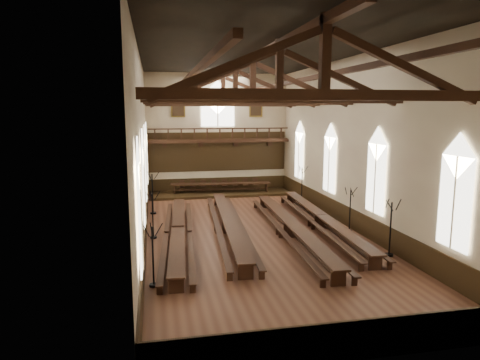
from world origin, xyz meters
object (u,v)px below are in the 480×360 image
(dais, at_px, (221,193))
(candelabrum_right_near, at_px, (390,239))
(refectory_row_a, at_px, (178,230))
(high_table, at_px, (221,184))
(candelabrum_left_mid, at_px, (153,224))
(candelabrum_left_near, at_px, (153,267))
(candelabrum_left_far, at_px, (153,201))
(refectory_row_c, at_px, (291,226))
(candelabrum_right_mid, at_px, (350,218))
(refectory_row_d, at_px, (322,218))
(candelabrum_right_far, at_px, (302,191))
(refectory_row_b, at_px, (229,222))

(dais, relative_size, candelabrum_right_near, 4.09)
(refectory_row_a, relative_size, high_table, 1.75)
(high_table, relative_size, candelabrum_left_mid, 3.17)
(high_table, height_order, candelabrum_left_near, candelabrum_left_near)
(candelabrum_left_far, height_order, candelabrum_right_near, candelabrum_left_far)
(refectory_row_c, distance_m, dais, 12.63)
(candelabrum_right_near, height_order, candelabrum_right_mid, candelabrum_right_near)
(dais, distance_m, candelabrum_right_mid, 13.54)
(refectory_row_a, bearing_deg, candelabrum_left_far, 101.96)
(refectory_row_d, xyz_separation_m, candelabrum_right_near, (1.20, -5.42, 0.27))
(dais, height_order, candelabrum_right_mid, candelabrum_right_mid)
(dais, bearing_deg, candelabrum_right_far, -37.01)
(refectory_row_d, distance_m, candelabrum_left_far, 11.32)
(refectory_row_d, distance_m, candelabrum_left_near, 12.05)
(refectory_row_a, xyz_separation_m, refectory_row_d, (8.56, 0.82, 0.02))
(candelabrum_left_mid, height_order, candelabrum_right_near, candelabrum_right_near)
(refectory_row_b, relative_size, high_table, 1.81)
(candelabrum_left_mid, bearing_deg, dais, 64.12)
(high_table, distance_m, candelabrum_left_mid, 12.70)
(refectory_row_c, relative_size, candelabrum_left_mid, 5.66)
(candelabrum_left_far, relative_size, candelabrum_right_near, 1.03)
(refectory_row_a, relative_size, candelabrum_left_near, 5.60)
(refectory_row_d, xyz_separation_m, candelabrum_left_near, (-9.90, -6.86, 0.22))
(high_table, bearing_deg, refectory_row_a, -109.30)
(high_table, bearing_deg, refectory_row_d, -68.74)
(refectory_row_a, relative_size, candelabrum_left_far, 5.05)
(candelabrum_right_far, bearing_deg, candelabrum_right_near, -90.00)
(refectory_row_a, relative_size, refectory_row_c, 0.98)
(candelabrum_left_near, xyz_separation_m, candelabrum_left_mid, (-0.00, 6.63, 0.01))
(candelabrum_right_near, bearing_deg, refectory_row_a, 154.77)
(candelabrum_left_near, bearing_deg, candelabrum_right_near, 7.40)
(candelabrum_left_near, relative_size, candelabrum_left_mid, 0.99)
(candelabrum_left_mid, distance_m, candelabrum_right_near, 12.25)
(candelabrum_left_near, bearing_deg, candelabrum_left_mid, 90.00)
(candelabrum_right_far, bearing_deg, candelabrum_left_near, -128.67)
(refectory_row_b, xyz_separation_m, high_table, (1.28, 11.01, 0.27))
(refectory_row_a, xyz_separation_m, refectory_row_b, (2.93, 1.00, 0.04))
(candelabrum_right_mid, bearing_deg, refectory_row_b, 169.08)
(refectory_row_d, distance_m, candelabrum_left_mid, 9.90)
(refectory_row_a, relative_size, candelabrum_right_near, 5.21)
(dais, bearing_deg, candelabrum_left_mid, -115.88)
(dais, xyz_separation_m, candelabrum_left_near, (-5.54, -18.06, 0.69))
(refectory_row_a, distance_m, refectory_row_c, 6.22)
(refectory_row_c, distance_m, candelabrum_left_far, 10.12)
(refectory_row_c, bearing_deg, candelabrum_left_far, 138.18)
(candelabrum_left_mid, bearing_deg, refectory_row_c, -7.82)
(refectory_row_b, distance_m, candelabrum_left_far, 6.81)
(candelabrum_left_near, relative_size, candelabrum_right_far, 0.92)
(candelabrum_left_near, bearing_deg, refectory_row_c, 36.59)
(refectory_row_c, bearing_deg, candelabrum_right_mid, 2.07)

